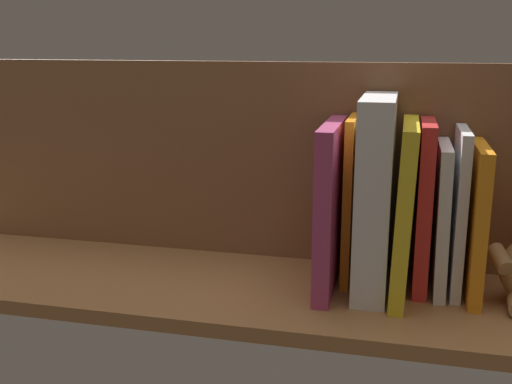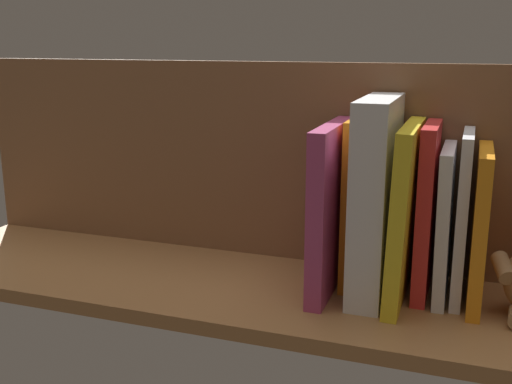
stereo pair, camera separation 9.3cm
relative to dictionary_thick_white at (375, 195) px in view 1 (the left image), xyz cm
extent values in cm
cube|color=#9E6B3D|center=(17.62, 2.70, -15.72)|extent=(117.86, 30.91, 2.20)
cube|color=brown|center=(17.62, -10.50, 2.20)|extent=(117.86, 1.50, 33.63)
cylinder|color=tan|center=(-18.12, 2.17, -7.80)|extent=(3.64, 5.42, 3.74)
cube|color=orange|center=(-14.68, -1.33, -3.36)|extent=(1.90, 16.03, 22.52)
cube|color=silver|center=(-12.23, -2.47, -2.34)|extent=(1.52, 13.76, 24.56)
cube|color=silver|center=(-9.86, -2.17, -3.46)|extent=(2.05, 14.36, 22.34)
cube|color=red|center=(-7.20, -2.43, -1.86)|extent=(2.10, 13.85, 25.51)
cube|color=yellow|center=(-4.30, 0.53, -1.78)|extent=(2.95, 19.76, 25.73)
cube|color=silver|center=(0.00, 0.00, 0.00)|extent=(4.92, 18.50, 29.24)
cube|color=orange|center=(3.86, -3.04, -1.71)|extent=(1.32, 12.61, 25.81)
cube|color=#B23F72|center=(6.52, 0.65, -1.98)|extent=(2.52, 20.00, 25.28)
camera|label=1|loc=(-3.73, 91.01, 22.55)|focal=43.34mm
camera|label=2|loc=(-12.69, 88.35, 22.55)|focal=43.34mm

